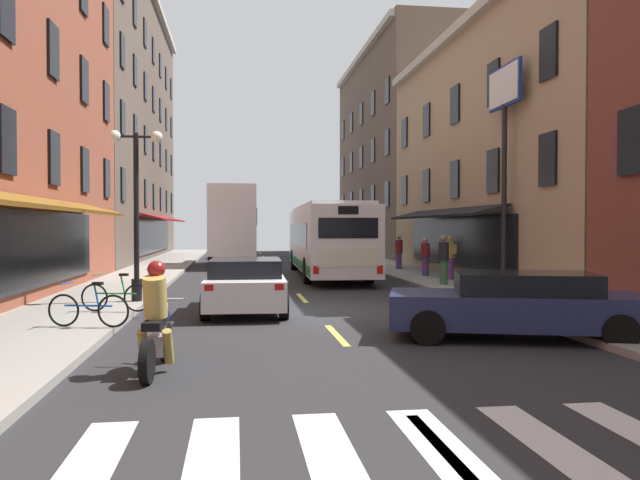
{
  "coord_description": "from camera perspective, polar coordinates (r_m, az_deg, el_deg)",
  "views": [
    {
      "loc": [
        -1.98,
        -15.6,
        2.15
      ],
      "look_at": [
        1.15,
        7.41,
        1.66
      ],
      "focal_mm": 34.74,
      "sensor_mm": 36.0,
      "label": 1
    }
  ],
  "objects": [
    {
      "name": "ground_plane",
      "position": [
        15.88,
        -0.52,
        -6.76
      ],
      "size": [
        34.8,
        80.0,
        0.1
      ],
      "primitive_type": "cube",
      "color": "#28282B"
    },
    {
      "name": "box_truck",
      "position": [
        33.97,
        -7.95,
        1.21
      ],
      "size": [
        2.6,
        7.78,
        4.28
      ],
      "color": "white",
      "rests_on": "ground"
    },
    {
      "name": "sidewalk_left",
      "position": [
        16.22,
        -21.8,
        -6.26
      ],
      "size": [
        3.0,
        80.0,
        0.14
      ],
      "primitive_type": "cube",
      "color": "gray",
      "rests_on": "ground"
    },
    {
      "name": "street_lamp_twin",
      "position": [
        17.49,
        -16.57,
        3.0
      ],
      "size": [
        1.42,
        0.32,
        4.62
      ],
      "color": "black",
      "rests_on": "sidewalk_left"
    },
    {
      "name": "bicycle_near",
      "position": [
        15.54,
        -18.28,
        -4.95
      ],
      "size": [
        1.68,
        0.54,
        0.91
      ],
      "color": "black",
      "rests_on": "sidewalk_left"
    },
    {
      "name": "sedan_near",
      "position": [
        15.85,
        -6.87,
        -4.07
      ],
      "size": [
        2.12,
        4.41,
        1.35
      ],
      "color": "silver",
      "rests_on": "ground"
    },
    {
      "name": "sedan_mid",
      "position": [
        42.97,
        -8.08,
        -0.73
      ],
      "size": [
        2.05,
        4.39,
        1.37
      ],
      "color": "#144723",
      "rests_on": "ground"
    },
    {
      "name": "pedestrian_far",
      "position": [
        22.09,
        11.32,
        -1.72
      ],
      "size": [
        0.36,
        0.36,
        1.73
      ],
      "rotation": [
        0.0,
        0.0,
        3.51
      ],
      "color": "#33663F",
      "rests_on": "sidewalk_right"
    },
    {
      "name": "pedestrian_near",
      "position": [
        24.27,
        11.95,
        -1.46
      ],
      "size": [
        0.36,
        0.5,
        1.69
      ],
      "rotation": [
        0.0,
        0.0,
        6.26
      ],
      "color": "#66387F",
      "rests_on": "sidewalk_right"
    },
    {
      "name": "lane_centre_dashes",
      "position": [
        15.63,
        -0.41,
        -6.69
      ],
      "size": [
        0.14,
        73.9,
        0.01
      ],
      "color": "#DBCC4C",
      "rests_on": "ground"
    },
    {
      "name": "pedestrian_mid",
      "position": [
        25.91,
        9.68,
        -1.48
      ],
      "size": [
        0.36,
        0.36,
        1.58
      ],
      "rotation": [
        0.0,
        0.0,
        4.93
      ],
      "color": "#66387F",
      "rests_on": "sidewalk_right"
    },
    {
      "name": "crosswalk_near",
      "position": [
        6.32,
        11.61,
        -18.7
      ],
      "size": [
        7.1,
        2.8,
        0.01
      ],
      "color": "silver",
      "rests_on": "ground"
    },
    {
      "name": "motorcycle_rider",
      "position": [
        9.53,
        -14.82,
        -7.55
      ],
      "size": [
        0.62,
        2.07,
        1.66
      ],
      "color": "black",
      "rests_on": "ground"
    },
    {
      "name": "billboard_sign",
      "position": [
        22.2,
        16.63,
        10.23
      ],
      "size": [
        0.4,
        2.37,
        7.47
      ],
      "color": "black",
      "rests_on": "sidewalk_right"
    },
    {
      "name": "bicycle_mid",
      "position": [
        13.34,
        -20.54,
        -5.98
      ],
      "size": [
        1.67,
        0.57,
        0.91
      ],
      "color": "black",
      "rests_on": "sidewalk_left"
    },
    {
      "name": "sedan_far",
      "position": [
        12.49,
        17.67,
        -5.68
      ],
      "size": [
        5.02,
        3.02,
        1.28
      ],
      "color": "navy",
      "rests_on": "ground"
    },
    {
      "name": "transit_bus",
      "position": [
        27.08,
        0.64,
        0.09
      ],
      "size": [
        2.92,
        12.34,
        3.08
      ],
      "color": "white",
      "rests_on": "ground"
    },
    {
      "name": "sidewalk_right",
      "position": [
        17.6,
        19.0,
        -5.65
      ],
      "size": [
        3.0,
        80.0,
        0.14
      ],
      "primitive_type": "cube",
      "color": "gray",
      "rests_on": "ground"
    },
    {
      "name": "pedestrian_rear",
      "position": [
        30.02,
        7.28,
        -1.07
      ],
      "size": [
        0.36,
        0.36,
        1.62
      ],
      "rotation": [
        0.0,
        0.0,
        5.4
      ],
      "color": "#66387F",
      "rests_on": "sidewalk_right"
    }
  ]
}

